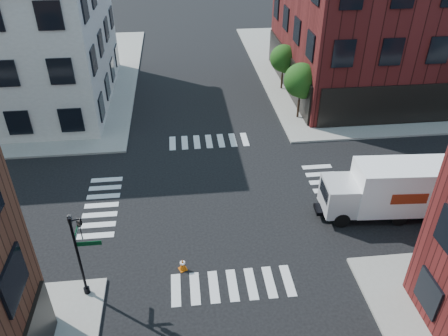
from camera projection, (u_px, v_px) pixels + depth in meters
name	position (u px, v px, depth m)	size (l,w,h in m)	color
ground	(218.00, 198.00, 26.69)	(120.00, 120.00, 0.00)	black
sidewalk_ne	(396.00, 65.00, 46.06)	(30.00, 30.00, 0.15)	gray
building_ne	(430.00, 20.00, 38.61)	(25.00, 16.00, 12.00)	#3F100F
tree_near	(302.00, 82.00, 33.96)	(2.69, 2.69, 4.49)	black
tree_far	(284.00, 60.00, 39.11)	(2.43, 2.43, 4.07)	black
signal_pole	(79.00, 247.00, 18.95)	(1.29, 1.24, 4.60)	black
box_truck	(390.00, 190.00, 24.47)	(7.42, 2.64, 3.31)	white
traffic_cone	(183.00, 265.00, 21.55)	(0.49, 0.49, 0.69)	#CB5909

